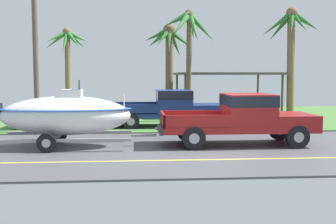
# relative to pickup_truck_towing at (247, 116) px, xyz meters

# --- Properties ---
(ground) EXTENTS (36.00, 22.00, 0.11)m
(ground) POSITION_rel_pickup_truck_towing_xyz_m (-1.63, 7.55, -1.05)
(ground) COLOR #4C4C51
(pickup_truck_towing) EXTENTS (5.77, 2.13, 1.86)m
(pickup_truck_towing) POSITION_rel_pickup_truck_towing_xyz_m (0.00, 0.00, 0.00)
(pickup_truck_towing) COLOR maroon
(pickup_truck_towing) RESTS_ON ground
(boat_on_trailer) EXTENTS (5.78, 2.32, 2.37)m
(boat_on_trailer) POSITION_rel_pickup_truck_towing_xyz_m (-6.52, 0.00, 0.09)
(boat_on_trailer) COLOR gray
(boat_on_trailer) RESTS_ON ground
(parked_pickup_background) EXTENTS (5.69, 2.06, 1.81)m
(parked_pickup_background) POSITION_rel_pickup_truck_towing_xyz_m (-2.22, 5.30, -0.02)
(parked_pickup_background) COLOR navy
(parked_pickup_background) RESTS_ON ground
(parked_sedan_near) EXTENTS (4.71, 1.95, 1.38)m
(parked_sedan_near) POSITION_rel_pickup_truck_towing_xyz_m (-7.41, 5.22, -0.36)
(parked_sedan_near) COLOR beige
(parked_sedan_near) RESTS_ON ground
(carport_awning) EXTENTS (6.15, 5.33, 2.70)m
(carport_awning) POSITION_rel_pickup_truck_towing_xyz_m (1.63, 11.06, 1.54)
(carport_awning) COLOR #4C4238
(carport_awning) RESTS_ON ground
(palm_tree_near_left) EXTENTS (3.10, 3.08, 5.70)m
(palm_tree_near_left) POSITION_rel_pickup_truck_towing_xyz_m (-8.50, 13.61, 3.26)
(palm_tree_near_left) COLOR brown
(palm_tree_near_left) RESTS_ON ground
(palm_tree_near_right) EXTENTS (3.57, 2.75, 6.48)m
(palm_tree_near_right) POSITION_rel_pickup_truck_towing_xyz_m (5.02, 9.06, 3.62)
(palm_tree_near_right) COLOR brown
(palm_tree_near_right) RESTS_ON ground
(palm_tree_far_left) EXTENTS (3.08, 2.93, 5.54)m
(palm_tree_far_left) POSITION_rel_pickup_truck_towing_xyz_m (-2.07, 9.73, 3.04)
(palm_tree_far_left) COLOR brown
(palm_tree_far_left) RESTS_ON ground
(palm_tree_far_right) EXTENTS (2.99, 2.97, 6.04)m
(palm_tree_far_right) POSITION_rel_pickup_truck_towing_xyz_m (-1.20, 7.55, 3.69)
(palm_tree_far_right) COLOR brown
(palm_tree_far_right) RESTS_ON ground
(utility_pole) EXTENTS (0.24, 1.80, 7.61)m
(utility_pole) POSITION_rel_pickup_truck_towing_xyz_m (-8.36, 3.79, 2.92)
(utility_pole) COLOR brown
(utility_pole) RESTS_ON ground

